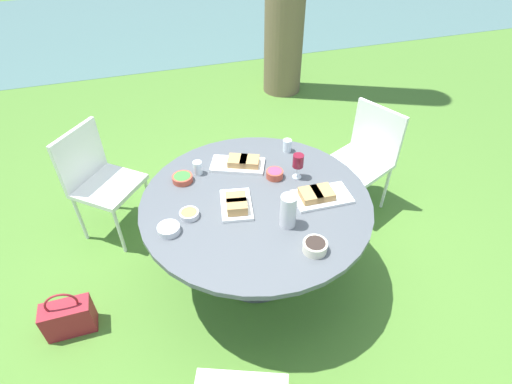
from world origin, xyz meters
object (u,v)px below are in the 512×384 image
Objects in this scene: dining_table at (256,210)px; handbag at (68,317)px; wine_glass at (298,162)px; water_pitcher at (288,211)px; chair_far_back at (366,152)px; chair_near_left at (98,176)px.

handbag is at bearing -176.27° from dining_table.
wine_glass is (0.33, 0.13, 0.22)m from dining_table.
water_pitcher is (0.11, -0.27, 0.20)m from dining_table.
handbag is (-1.27, -0.08, -0.50)m from dining_table.
water_pitcher is 1.56m from handbag.
dining_table is at bearing 112.13° from water_pitcher.
handbag is at bearing -166.18° from chair_far_back.
water_pitcher reaches higher than chair_far_back.
wine_glass is 0.48× the size of handbag.
chair_near_left is at bearing 152.32° from wine_glass.
dining_table reaches higher than handbag.
chair_near_left is (-0.99, 0.83, -0.10)m from dining_table.
water_pitcher reaches higher than handbag.
chair_near_left is 2.42× the size of handbag.
chair_far_back is 2.42× the size of handbag.
chair_far_back reaches higher than dining_table.
handbag is (-2.36, -0.58, -0.40)m from chair_far_back.
wine_glass is at bearing -154.52° from chair_far_back.
water_pitcher is (1.10, -1.09, 0.30)m from chair_near_left.
handbag is (-1.38, 0.18, -0.70)m from water_pitcher.
chair_near_left reaches higher than dining_table.
dining_table is 8.18× the size of wine_glass.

